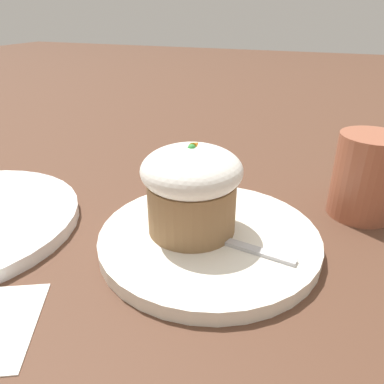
# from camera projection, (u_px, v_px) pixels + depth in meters

# --- Properties ---
(ground_plane) EXTENTS (4.00, 4.00, 0.00)m
(ground_plane) POSITION_uv_depth(u_px,v_px,m) (209.00, 244.00, 0.41)
(ground_plane) COLOR #513323
(dessert_plate) EXTENTS (0.24, 0.24, 0.02)m
(dessert_plate) POSITION_uv_depth(u_px,v_px,m) (209.00, 238.00, 0.40)
(dessert_plate) COLOR white
(dessert_plate) RESTS_ON ground_plane
(carrot_cake) EXTENTS (0.10, 0.10, 0.10)m
(carrot_cake) POSITION_uv_depth(u_px,v_px,m) (192.00, 187.00, 0.39)
(carrot_cake) COLOR olive
(carrot_cake) RESTS_ON dessert_plate
(spoon) EXTENTS (0.04, 0.13, 0.01)m
(spoon) POSITION_uv_depth(u_px,v_px,m) (213.00, 237.00, 0.39)
(spoon) COLOR #B7B7BC
(spoon) RESTS_ON dessert_plate
(coffee_cup) EXTENTS (0.11, 0.08, 0.10)m
(coffee_cup) POSITION_uv_depth(u_px,v_px,m) (366.00, 176.00, 0.45)
(coffee_cup) COLOR #9E563D
(coffee_cup) RESTS_ON ground_plane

